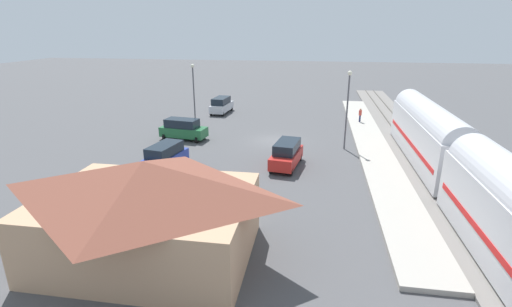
# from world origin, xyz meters

# --- Properties ---
(ground_plane) EXTENTS (200.00, 200.00, 0.00)m
(ground_plane) POSITION_xyz_m (0.00, 0.00, 0.00)
(ground_plane) COLOR #4C4C4F
(railway_track) EXTENTS (4.80, 70.00, 0.30)m
(railway_track) POSITION_xyz_m (-14.00, 0.00, 0.09)
(railway_track) COLOR slate
(railway_track) RESTS_ON ground
(platform) EXTENTS (3.20, 46.00, 0.30)m
(platform) POSITION_xyz_m (-10.00, 0.00, 0.15)
(platform) COLOR #A8A399
(platform) RESTS_ON ground
(station_building) EXTENTS (11.19, 8.39, 5.27)m
(station_building) POSITION_xyz_m (4.00, 22.00, 2.74)
(station_building) COLOR tan
(station_building) RESTS_ON ground
(pedestrian_on_platform) EXTENTS (0.36, 0.36, 1.71)m
(pedestrian_on_platform) POSITION_xyz_m (-9.68, -8.84, 1.28)
(pedestrian_on_platform) COLOR #23284C
(pedestrian_on_platform) RESTS_ON platform
(suv_red) EXTENTS (2.67, 5.14, 2.22)m
(suv_red) POSITION_xyz_m (-1.96, 7.52, 1.15)
(suv_red) COLOR red
(suv_red) RESTS_ON ground
(suv_blue) EXTENTS (2.79, 5.17, 2.22)m
(suv_blue) POSITION_xyz_m (8.08, 9.98, 1.15)
(suv_blue) COLOR #283D9E
(suv_blue) RESTS_ON ground
(suv_silver) EXTENTS (2.41, 5.06, 2.22)m
(suv_silver) POSITION_xyz_m (8.81, -12.41, 1.15)
(suv_silver) COLOR silver
(suv_silver) RESTS_ON ground
(suv_green) EXTENTS (5.13, 2.93, 2.22)m
(suv_green) POSITION_xyz_m (9.66, 0.93, 1.15)
(suv_green) COLOR #236638
(suv_green) RESTS_ON ground
(light_pole_near_platform) EXTENTS (0.44, 0.44, 7.62)m
(light_pole_near_platform) POSITION_xyz_m (-7.20, 1.68, 4.81)
(light_pole_near_platform) COLOR #515156
(light_pole_near_platform) RESTS_ON ground
(light_pole_lot_center) EXTENTS (0.44, 0.44, 7.35)m
(light_pole_lot_center) POSITION_xyz_m (10.37, -5.39, 4.66)
(light_pole_lot_center) COLOR #515156
(light_pole_lot_center) RESTS_ON ground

